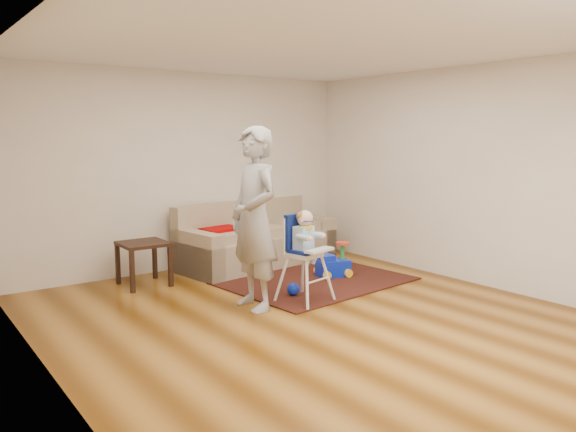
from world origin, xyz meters
TOP-DOWN VIEW (x-y plane):
  - ground at (0.00, 0.00)m, footprint 5.50×5.50m
  - room_envelope at (0.00, 0.53)m, footprint 5.04×5.52m
  - sofa at (0.86, 2.30)m, footprint 2.42×1.24m
  - side_table at (-0.90, 2.19)m, footprint 0.55×0.55m
  - area_rug at (0.93, 1.08)m, footprint 2.37×1.87m
  - ride_on_toy at (1.25, 1.11)m, footprint 0.47×0.38m
  - toy_ball at (0.29, 0.70)m, footprint 0.15×0.15m
  - high_chair at (0.28, 0.47)m, footprint 0.57×0.57m
  - adult at (-0.29, 0.60)m, footprint 0.48×0.72m

SIDE VIEW (x-z plane):
  - ground at x=0.00m, z-range 0.00..0.00m
  - area_rug at x=0.93m, z-range 0.00..0.02m
  - toy_ball at x=0.29m, z-range 0.02..0.16m
  - ride_on_toy at x=1.25m, z-range 0.02..0.46m
  - side_table at x=-0.90m, z-range 0.00..0.55m
  - sofa at x=0.86m, z-range 0.00..0.89m
  - high_chair at x=0.28m, z-range -0.02..1.02m
  - adult at x=-0.29m, z-range 0.00..1.94m
  - room_envelope at x=0.00m, z-range 0.52..3.24m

